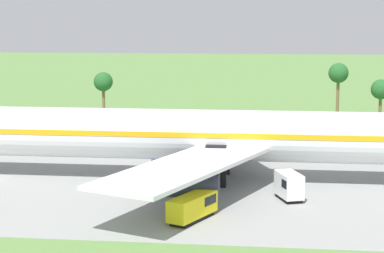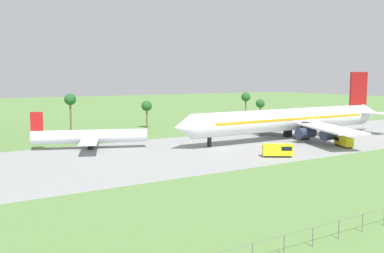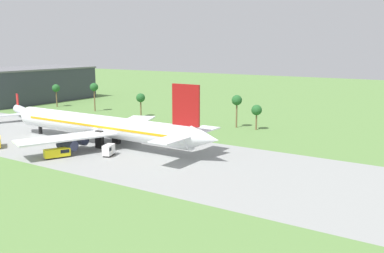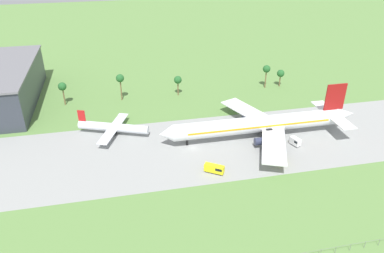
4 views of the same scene
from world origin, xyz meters
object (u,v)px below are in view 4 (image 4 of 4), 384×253
object	(u,v)px
jet_airliner	(262,124)
catering_van	(295,142)
fuel_truck	(281,158)
baggage_tug	(215,169)
regional_aircraft	(113,127)

from	to	relation	value
jet_airliner	catering_van	xyz separation A→B (m)	(9.87, -8.53, -3.88)
jet_airliner	fuel_truck	size ratio (longest dim) A/B	11.49
fuel_truck	catering_van	world-z (taller)	catering_van
fuel_truck	baggage_tug	bearing A→B (deg)	-175.79
jet_airliner	regional_aircraft	world-z (taller)	jet_airliner
baggage_tug	fuel_truck	bearing A→B (deg)	4.21
fuel_truck	catering_van	bearing A→B (deg)	42.17
baggage_tug	jet_airliner	bearing A→B (deg)	39.05
baggage_tug	fuel_truck	size ratio (longest dim) A/B	0.97
regional_aircraft	catering_van	size ratio (longest dim) A/B	5.89
jet_airliner	catering_van	world-z (taller)	jet_airliner
baggage_tug	catering_van	xyz separation A→B (m)	(33.04, 10.27, 0.06)
baggage_tug	catering_van	size ratio (longest dim) A/B	1.44
jet_airliner	baggage_tug	xyz separation A→B (m)	(-23.17, -18.79, -3.94)
regional_aircraft	baggage_tug	size ratio (longest dim) A/B	4.10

